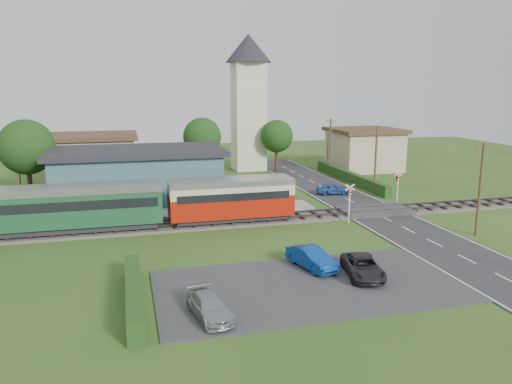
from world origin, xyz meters
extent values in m
plane|color=#2D4C19|center=(0.00, 0.00, 0.00)|extent=(120.00, 120.00, 0.00)
cube|color=#4C443D|center=(0.00, 2.00, 0.10)|extent=(76.00, 3.20, 0.20)
cube|color=#3F3F47|center=(0.00, 1.28, 0.42)|extent=(76.00, 0.08, 0.15)
cube|color=#3F3F47|center=(0.00, 2.72, 0.42)|extent=(76.00, 0.08, 0.15)
cube|color=#28282B|center=(10.00, 0.00, 0.03)|extent=(6.00, 70.00, 0.05)
cube|color=#333335|center=(-1.50, -12.00, 0.04)|extent=(17.00, 9.00, 0.08)
cube|color=#333335|center=(10.00, 2.00, 0.23)|extent=(6.20, 3.40, 0.45)
cube|color=gray|center=(-10.00, 5.20, 0.23)|extent=(30.00, 3.00, 0.45)
cube|color=beige|center=(-18.00, 5.20, 1.65)|extent=(2.00, 2.00, 2.40)
cube|color=#232328|center=(-18.00, 5.20, 2.93)|extent=(2.30, 2.30, 0.15)
cube|color=#40686F|center=(-10.00, 11.00, 2.40)|extent=(15.00, 8.00, 4.80)
cube|color=#232328|center=(-10.00, 11.00, 5.05)|extent=(16.00, 9.00, 0.50)
cube|color=#232328|center=(-10.00, 7.06, 1.10)|extent=(1.20, 0.12, 2.20)
cube|color=black|center=(-15.00, 7.06, 2.40)|extent=(1.00, 0.12, 1.20)
cube|color=black|center=(-13.00, 7.06, 2.40)|extent=(1.00, 0.12, 1.20)
cube|color=black|center=(-7.00, 7.06, 2.40)|extent=(1.00, 0.12, 1.20)
cube|color=black|center=(-5.00, 7.06, 2.40)|extent=(1.00, 0.12, 1.20)
cube|color=#232328|center=(-2.93, 2.00, 0.59)|extent=(9.00, 2.20, 0.50)
cube|color=#A01606|center=(-2.93, 2.00, 1.59)|extent=(10.00, 2.80, 1.80)
cube|color=beige|center=(-2.93, 2.00, 2.84)|extent=(10.00, 2.82, 0.90)
cube|color=black|center=(-2.93, 2.00, 2.49)|extent=(9.00, 2.88, 0.60)
cube|color=#959595|center=(-2.93, 2.00, 3.49)|extent=(10.00, 2.90, 0.45)
cube|color=#232328|center=(-16.53, 2.00, 0.59)|extent=(15.20, 2.20, 0.50)
cube|color=#1A4A2A|center=(-16.53, 2.00, 2.09)|extent=(16.00, 2.80, 2.60)
cube|color=black|center=(-16.53, 2.00, 2.49)|extent=(15.40, 2.86, 0.70)
cube|color=#959595|center=(-16.53, 2.00, 3.49)|extent=(16.00, 2.90, 0.50)
cube|color=beige|center=(5.00, 28.00, 7.00)|extent=(4.00, 4.00, 14.00)
cone|color=#232328|center=(5.00, 28.00, 15.80)|extent=(6.00, 6.00, 3.60)
cube|color=tan|center=(-15.00, 25.00, 2.50)|extent=(10.00, 8.00, 5.00)
cube|color=#472D1E|center=(-15.00, 25.00, 5.25)|extent=(10.80, 8.80, 0.50)
cube|color=tan|center=(20.00, 24.00, 2.50)|extent=(8.00, 8.00, 5.00)
cube|color=#472D1E|center=(20.00, 24.00, 5.25)|extent=(8.80, 8.80, 0.50)
cube|color=#193814|center=(-11.00, -12.00, 0.60)|extent=(0.80, 9.00, 1.20)
cube|color=#193814|center=(14.20, 16.00, 0.60)|extent=(0.80, 18.00, 1.20)
cube|color=#193814|center=(-10.00, 15.50, 0.65)|extent=(22.00, 0.80, 1.30)
cylinder|color=#332316|center=(-20.00, 14.00, 2.06)|extent=(0.44, 0.44, 4.12)
sphere|color=#143311|center=(-20.00, 14.00, 5.40)|extent=(5.20, 5.20, 5.20)
cylinder|color=#332316|center=(-2.00, 23.00, 1.93)|extent=(0.44, 0.44, 3.85)
sphere|color=#143311|center=(-2.00, 23.00, 5.04)|extent=(4.60, 4.60, 4.60)
cylinder|color=#332316|center=(8.00, 25.00, 1.79)|extent=(0.44, 0.44, 3.58)
sphere|color=#143311|center=(8.00, 25.00, 4.68)|extent=(4.20, 4.20, 4.20)
cylinder|color=#473321|center=(14.20, -6.00, 3.50)|extent=(0.22, 0.22, 7.00)
cube|color=#473321|center=(14.20, -6.00, 6.70)|extent=(1.40, 0.10, 0.10)
cylinder|color=#473321|center=(14.20, 10.00, 3.50)|extent=(0.22, 0.22, 7.00)
cube|color=#473321|center=(14.20, 10.00, 6.70)|extent=(1.40, 0.10, 0.10)
cylinder|color=#473321|center=(14.20, 22.00, 3.50)|extent=(0.22, 0.22, 7.00)
cube|color=#473321|center=(14.20, 22.00, 6.70)|extent=(1.40, 0.10, 0.10)
cylinder|color=silver|center=(6.40, -0.40, 1.50)|extent=(0.12, 0.12, 3.00)
cube|color=#232328|center=(6.40, -0.40, 2.60)|extent=(0.35, 0.18, 0.55)
sphere|color=#FF190C|center=(6.40, -0.52, 2.75)|extent=(0.14, 0.14, 0.14)
sphere|color=#FF190C|center=(6.40, -0.52, 2.45)|extent=(0.14, 0.14, 0.14)
cube|color=silver|center=(6.40, -0.40, 3.00)|extent=(0.84, 0.05, 0.55)
cube|color=silver|center=(6.40, -0.40, 3.00)|extent=(0.84, 0.05, 0.55)
cylinder|color=silver|center=(13.60, 4.40, 1.50)|extent=(0.12, 0.12, 3.00)
cube|color=#232328|center=(13.60, 4.40, 2.60)|extent=(0.35, 0.18, 0.55)
sphere|color=#FF190C|center=(13.60, 4.28, 2.75)|extent=(0.14, 0.14, 0.14)
sphere|color=#FF190C|center=(13.60, 4.28, 2.45)|extent=(0.14, 0.14, 0.14)
cube|color=silver|center=(13.60, 4.40, 3.00)|extent=(0.84, 0.05, 0.55)
cube|color=silver|center=(13.60, 4.40, 3.00)|extent=(0.84, 0.05, 0.55)
cylinder|color=#3F3F47|center=(-22.00, 20.00, 2.50)|extent=(0.14, 0.14, 5.00)
sphere|color=orange|center=(-22.00, 20.00, 5.00)|extent=(0.30, 0.30, 0.30)
cylinder|color=#3F3F47|center=(16.00, 27.00, 2.50)|extent=(0.14, 0.14, 5.00)
sphere|color=orange|center=(16.00, 27.00, 5.00)|extent=(0.30, 0.30, 0.30)
imported|color=#294F9C|center=(9.49, 10.04, 0.62)|extent=(3.59, 2.12, 1.15)
imported|color=navy|center=(-0.35, -9.50, 0.72)|extent=(2.32, 4.10, 1.28)
imported|color=#92969D|center=(-7.50, -14.50, 0.62)|extent=(2.14, 3.91, 1.07)
imported|color=#232228|center=(2.07, -11.55, 0.66)|extent=(2.74, 4.49, 1.16)
imported|color=gray|center=(-2.28, 5.08, 1.21)|extent=(0.64, 0.51, 1.52)
imported|color=gray|center=(-17.92, 5.14, 1.33)|extent=(0.79, 0.95, 1.75)
camera|label=1|loc=(-11.03, -36.66, 11.02)|focal=35.00mm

